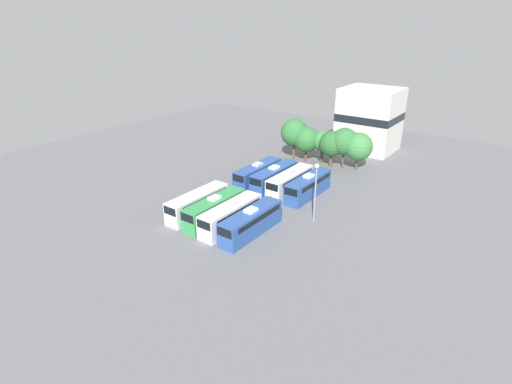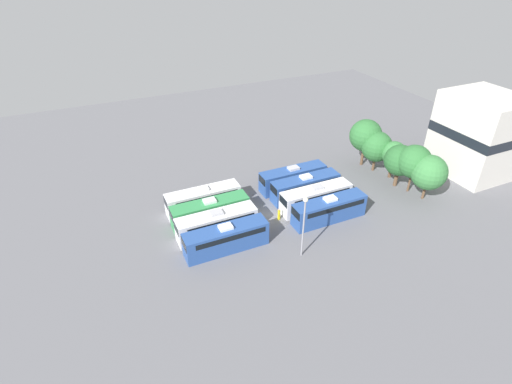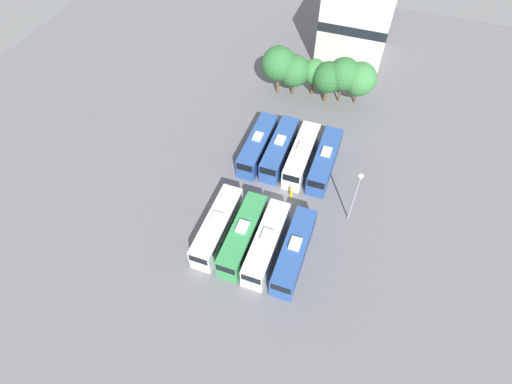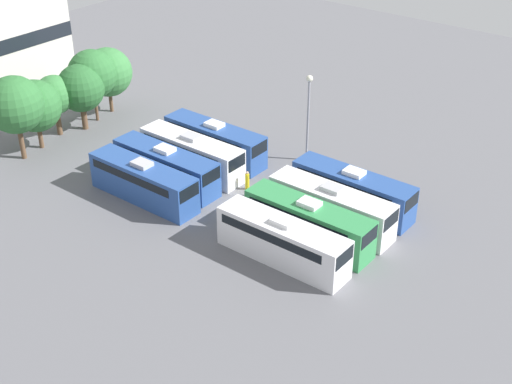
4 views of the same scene
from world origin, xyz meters
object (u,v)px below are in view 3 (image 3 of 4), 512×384
bus_0 (218,226)px  tree_5 (360,79)px  bus_3 (294,251)px  bus_7 (325,160)px  bus_4 (258,145)px  bus_6 (302,155)px  tree_2 (314,72)px  tree_0 (279,64)px  tree_1 (294,71)px  worker_person (291,192)px  tree_3 (328,77)px  light_pole (357,190)px  bus_5 (280,148)px  bus_1 (243,234)px  tree_4 (344,74)px  depot_building (357,20)px  bus_2 (267,243)px

bus_0 → tree_5: size_ratio=1.51×
bus_3 → bus_7: 14.66m
bus_4 → bus_6: 6.14m
bus_6 → tree_2: tree_2 is taller
tree_0 → tree_1: (2.38, 0.51, -1.05)m
worker_person → tree_3: (-0.48, 20.35, 3.52)m
bus_6 → light_pole: light_pole is taller
bus_0 → bus_6: (6.11, 14.39, 0.00)m
bus_3 → bus_6: size_ratio=1.00×
bus_5 → light_pole: (11.10, -7.01, 3.80)m
bus_1 → light_pole: (10.90, 7.59, 3.80)m
bus_6 → bus_7: 3.20m
bus_7 → tree_4: (-1.17, 14.91, 3.26)m
bus_6 → tree_4: bearing=82.3°
bus_3 → light_pole: (4.76, 7.70, 3.80)m
bus_7 → bus_1: bearing=-112.8°
bus_0 → depot_building: depot_building is taller
bus_1 → tree_2: size_ratio=1.70×
bus_1 → tree_3: (2.84, 28.84, 2.58)m
bus_1 → bus_4: bearing=102.7°
bus_3 → tree_0: bearing=111.1°
bus_0 → tree_1: size_ratio=1.54×
bus_1 → bus_4: (-3.22, 14.23, 0.00)m
worker_person → tree_0: bearing=112.4°
tree_2 → bus_0: bearing=-97.0°
bus_4 → bus_7: size_ratio=1.00×
depot_building → bus_0: bearing=-99.6°
bus_6 → tree_0: size_ratio=1.30×
worker_person → light_pole: light_pole is taller
bus_2 → tree_5: (4.49, 30.15, 2.60)m
bus_2 → bus_4: bearing=113.1°
tree_4 → tree_5: bearing=12.9°
bus_2 → bus_7: size_ratio=1.00×
tree_0 → tree_5: bearing=7.8°
bus_0 → tree_0: bearing=93.4°
light_pole → bus_5: bearing=147.7°
bus_7 → depot_building: depot_building is taller
tree_2 → tree_4: size_ratio=0.82×
bus_3 → depot_building: size_ratio=0.82×
tree_2 → tree_3: bearing=-22.4°
bus_7 → tree_1: 16.89m
bus_1 → bus_5: 14.60m
bus_0 → worker_person: size_ratio=6.02×
bus_0 → bus_5: 14.83m
bus_1 → worker_person: bearing=68.7°
bus_6 → tree_0: (-7.78, 13.88, 3.57)m
bus_3 → bus_7: (-0.02, 14.66, 0.00)m
light_pole → depot_building: bearing=100.9°
tree_1 → tree_4: (7.42, 0.60, 0.74)m
tree_3 → depot_building: bearing=85.0°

